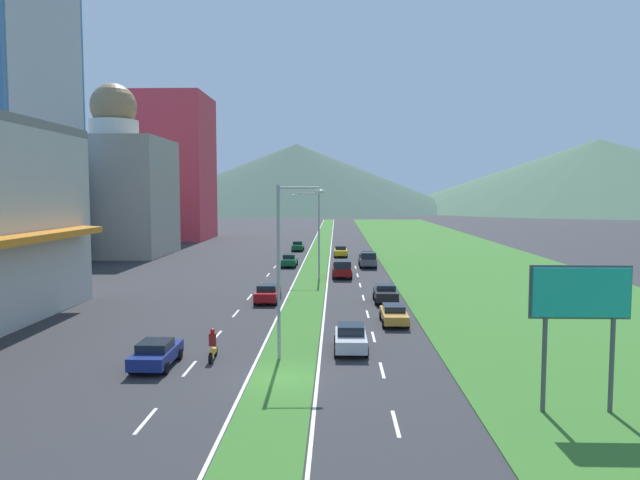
% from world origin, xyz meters
% --- Properties ---
extents(ground_plane, '(600.00, 600.00, 0.00)m').
position_xyz_m(ground_plane, '(0.00, 0.00, 0.00)').
color(ground_plane, '#2D2D30').
extents(grass_median, '(3.20, 240.00, 0.06)m').
position_xyz_m(grass_median, '(0.00, 60.00, 0.03)').
color(grass_median, '#387028').
rests_on(grass_median, ground_plane).
extents(grass_verge_right, '(24.00, 240.00, 0.06)m').
position_xyz_m(grass_verge_right, '(20.60, 60.00, 0.03)').
color(grass_verge_right, '#387028').
rests_on(grass_verge_right, ground_plane).
extents(lane_dash_left_2, '(0.16, 2.80, 0.01)m').
position_xyz_m(lane_dash_left_2, '(-5.10, -5.60, 0.01)').
color(lane_dash_left_2, silver).
rests_on(lane_dash_left_2, ground_plane).
extents(lane_dash_left_3, '(0.16, 2.80, 0.01)m').
position_xyz_m(lane_dash_left_3, '(-5.10, 1.60, 0.01)').
color(lane_dash_left_3, silver).
rests_on(lane_dash_left_3, ground_plane).
extents(lane_dash_left_4, '(0.16, 2.80, 0.01)m').
position_xyz_m(lane_dash_left_4, '(-5.10, 8.80, 0.01)').
color(lane_dash_left_4, silver).
rests_on(lane_dash_left_4, ground_plane).
extents(lane_dash_left_5, '(0.16, 2.80, 0.01)m').
position_xyz_m(lane_dash_left_5, '(-5.10, 16.01, 0.01)').
color(lane_dash_left_5, silver).
rests_on(lane_dash_left_5, ground_plane).
extents(lane_dash_left_6, '(0.16, 2.80, 0.01)m').
position_xyz_m(lane_dash_left_6, '(-5.10, 23.21, 0.01)').
color(lane_dash_left_6, silver).
rests_on(lane_dash_left_6, ground_plane).
extents(lane_dash_left_7, '(0.16, 2.80, 0.01)m').
position_xyz_m(lane_dash_left_7, '(-5.10, 30.41, 0.01)').
color(lane_dash_left_7, silver).
rests_on(lane_dash_left_7, ground_plane).
extents(lane_dash_left_8, '(0.16, 2.80, 0.01)m').
position_xyz_m(lane_dash_left_8, '(-5.10, 37.61, 0.01)').
color(lane_dash_left_8, silver).
rests_on(lane_dash_left_8, ground_plane).
extents(lane_dash_left_9, '(0.16, 2.80, 0.01)m').
position_xyz_m(lane_dash_left_9, '(-5.10, 44.81, 0.01)').
color(lane_dash_left_9, silver).
rests_on(lane_dash_left_9, ground_plane).
extents(lane_dash_right_2, '(0.16, 2.80, 0.01)m').
position_xyz_m(lane_dash_right_2, '(5.10, -5.60, 0.01)').
color(lane_dash_right_2, silver).
rests_on(lane_dash_right_2, ground_plane).
extents(lane_dash_right_3, '(0.16, 2.80, 0.01)m').
position_xyz_m(lane_dash_right_3, '(5.10, 1.60, 0.01)').
color(lane_dash_right_3, silver).
rests_on(lane_dash_right_3, ground_plane).
extents(lane_dash_right_4, '(0.16, 2.80, 0.01)m').
position_xyz_m(lane_dash_right_4, '(5.10, 8.80, 0.01)').
color(lane_dash_right_4, silver).
rests_on(lane_dash_right_4, ground_plane).
extents(lane_dash_right_5, '(0.16, 2.80, 0.01)m').
position_xyz_m(lane_dash_right_5, '(5.10, 16.01, 0.01)').
color(lane_dash_right_5, silver).
rests_on(lane_dash_right_5, ground_plane).
extents(lane_dash_right_6, '(0.16, 2.80, 0.01)m').
position_xyz_m(lane_dash_right_6, '(5.10, 23.21, 0.01)').
color(lane_dash_right_6, silver).
rests_on(lane_dash_right_6, ground_plane).
extents(lane_dash_right_7, '(0.16, 2.80, 0.01)m').
position_xyz_m(lane_dash_right_7, '(5.10, 30.41, 0.01)').
color(lane_dash_right_7, silver).
rests_on(lane_dash_right_7, ground_plane).
extents(lane_dash_right_8, '(0.16, 2.80, 0.01)m').
position_xyz_m(lane_dash_right_8, '(5.10, 37.61, 0.01)').
color(lane_dash_right_8, silver).
rests_on(lane_dash_right_8, ground_plane).
extents(lane_dash_right_9, '(0.16, 2.80, 0.01)m').
position_xyz_m(lane_dash_right_9, '(5.10, 44.81, 0.01)').
color(lane_dash_right_9, silver).
rests_on(lane_dash_right_9, ground_plane).
extents(edge_line_median_left, '(0.16, 240.00, 0.01)m').
position_xyz_m(edge_line_median_left, '(-1.75, 60.00, 0.01)').
color(edge_line_median_left, silver).
rests_on(edge_line_median_left, ground_plane).
extents(edge_line_median_right, '(0.16, 240.00, 0.01)m').
position_xyz_m(edge_line_median_right, '(1.75, 60.00, 0.01)').
color(edge_line_median_right, silver).
rests_on(edge_line_median_right, ground_plane).
extents(domed_building, '(15.26, 15.26, 25.51)m').
position_xyz_m(domed_building, '(-30.43, 58.87, 9.93)').
color(domed_building, '#9E9384').
rests_on(domed_building, ground_plane).
extents(midrise_colored, '(16.55, 16.55, 28.91)m').
position_xyz_m(midrise_colored, '(-31.48, 90.29, 14.46)').
color(midrise_colored, '#D83847').
rests_on(midrise_colored, ground_plane).
extents(hill_far_left, '(125.79, 125.79, 24.21)m').
position_xyz_m(hill_far_left, '(-36.84, 284.97, 12.11)').
color(hill_far_left, '#47664C').
rests_on(hill_far_left, ground_plane).
extents(hill_far_center, '(179.18, 179.18, 35.47)m').
position_xyz_m(hill_far_center, '(-18.60, 285.18, 17.73)').
color(hill_far_center, '#3D5647').
rests_on(hill_far_center, ground_plane).
extents(hill_far_right, '(226.62, 226.62, 37.75)m').
position_xyz_m(hill_far_right, '(139.97, 286.16, 18.87)').
color(hill_far_right, '#47664C').
rests_on(hill_far_right, ground_plane).
extents(street_lamp_near, '(2.64, 0.33, 9.74)m').
position_xyz_m(street_lamp_near, '(-0.24, 3.44, 5.55)').
color(street_lamp_near, '#99999E').
rests_on(street_lamp_near, ground_plane).
extents(street_lamp_mid, '(3.04, 0.48, 9.41)m').
position_xyz_m(street_lamp_mid, '(0.50, 33.89, 5.42)').
color(street_lamp_mid, '#99999E').
rests_on(street_lamp_mid, ground_plane).
extents(billboard_roadside, '(4.22, 0.28, 6.31)m').
position_xyz_m(billboard_roadside, '(12.86, -4.28, 4.75)').
color(billboard_roadside, '#4C4C51').
rests_on(billboard_roadside, ground_plane).
extents(car_0, '(1.87, 4.16, 1.40)m').
position_xyz_m(car_0, '(7.02, 52.20, 0.72)').
color(car_0, yellow).
rests_on(car_0, ground_plane).
extents(car_1, '(2.02, 4.41, 1.55)m').
position_xyz_m(car_1, '(-3.19, 20.83, 0.79)').
color(car_1, maroon).
rests_on(car_1, ground_plane).
extents(car_2, '(1.93, 4.73, 1.60)m').
position_xyz_m(car_2, '(-3.27, 45.40, 0.81)').
color(car_2, '#0C5128').
rests_on(car_2, ground_plane).
extents(car_3, '(2.01, 4.19, 1.52)m').
position_xyz_m(car_3, '(6.89, 21.09, 0.78)').
color(car_3, black).
rests_on(car_3, ground_plane).
extents(car_4, '(1.96, 4.09, 1.57)m').
position_xyz_m(car_4, '(3.54, 5.32, 0.79)').
color(car_4, '#B2B2B7').
rests_on(car_4, ground_plane).
extents(car_5, '(2.01, 4.26, 1.43)m').
position_xyz_m(car_5, '(-6.96, 1.87, 0.74)').
color(car_5, navy).
rests_on(car_5, ground_plane).
extents(car_6, '(1.89, 4.51, 1.58)m').
position_xyz_m(car_6, '(-3.55, 65.98, 0.80)').
color(car_6, '#0C5128').
rests_on(car_6, ground_plane).
extents(car_7, '(1.98, 4.41, 1.57)m').
position_xyz_m(car_7, '(3.32, 57.41, 0.79)').
color(car_7, yellow).
rests_on(car_7, ground_plane).
extents(car_8, '(1.87, 4.40, 1.34)m').
position_xyz_m(car_8, '(6.80, 12.71, 0.70)').
color(car_8, '#C6842D').
rests_on(car_8, ground_plane).
extents(pickup_truck_0, '(2.18, 5.40, 2.00)m').
position_xyz_m(pickup_truck_0, '(6.63, 45.04, 0.98)').
color(pickup_truck_0, '#515459').
rests_on(pickup_truck_0, ground_plane).
extents(pickup_truck_1, '(2.18, 5.40, 2.00)m').
position_xyz_m(pickup_truck_1, '(3.33, 35.74, 0.98)').
color(pickup_truck_1, maroon).
rests_on(pickup_truck_1, ground_plane).
extents(motorcycle_rider, '(0.36, 2.00, 1.80)m').
position_xyz_m(motorcycle_rider, '(-4.18, 3.19, 0.75)').
color(motorcycle_rider, black).
rests_on(motorcycle_rider, ground_plane).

